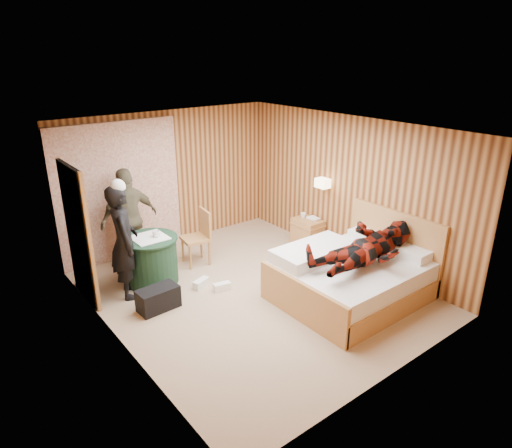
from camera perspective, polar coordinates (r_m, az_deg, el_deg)
floor at (r=7.12m, az=-0.53°, el=-8.47°), size 4.20×5.00×0.01m
ceiling at (r=6.27m, az=-0.60°, el=11.80°), size 4.20×5.00×0.01m
wall_back at (r=8.62m, az=-10.77°, el=5.53°), size 4.20×0.02×2.50m
wall_left at (r=5.66m, az=-17.72°, el=-3.55°), size 0.02×5.00×2.50m
wall_right at (r=7.97m, az=11.54°, el=4.20°), size 0.02×5.00×2.50m
curtain at (r=8.18m, az=-16.71°, el=3.79°), size 2.20×0.08×2.40m
doorway at (r=7.00m, az=-21.37°, el=-1.24°), size 0.06×0.90×2.05m
wall_lamp at (r=8.12m, az=8.35°, el=5.09°), size 0.26×0.24×0.16m
bed at (r=7.01m, az=11.94°, el=-6.36°), size 2.14×1.69×1.16m
nightstand at (r=8.61m, az=6.44°, el=-1.07°), size 0.41×0.56×0.54m
round_table at (r=7.43m, az=-12.94°, el=-4.35°), size 0.87×0.87×0.77m
chair_far at (r=7.94m, az=-15.33°, el=-1.67°), size 0.52×0.52×0.93m
chair_near at (r=7.87m, az=-7.05°, el=-1.11°), size 0.49×0.49×0.96m
duffel_bag at (r=6.76m, az=-12.12°, el=-9.10°), size 0.60×0.34×0.33m
sneaker_left at (r=7.27m, az=-6.88°, el=-7.37°), size 0.31×0.20×0.13m
sneaker_right at (r=7.16m, az=-4.27°, el=-7.81°), size 0.28×0.16×0.12m
woman_standing at (r=6.95m, az=-16.18°, el=-2.16°), size 0.57×0.72×1.74m
man_at_table at (r=7.87m, az=-15.53°, el=0.63°), size 1.04×0.51×1.72m
man_on_bed at (r=6.62m, az=14.05°, el=-1.78°), size 0.86×0.67×1.77m
book_lower at (r=8.48m, az=6.75°, el=0.52°), size 0.17×0.23×0.02m
book_upper at (r=8.47m, az=6.76°, el=0.65°), size 0.18×0.24×0.02m
cup_nightstand at (r=8.59m, az=5.92°, el=1.08°), size 0.10×0.10×0.09m
cup_table at (r=7.25m, az=-12.33°, el=-1.20°), size 0.14×0.14×0.10m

